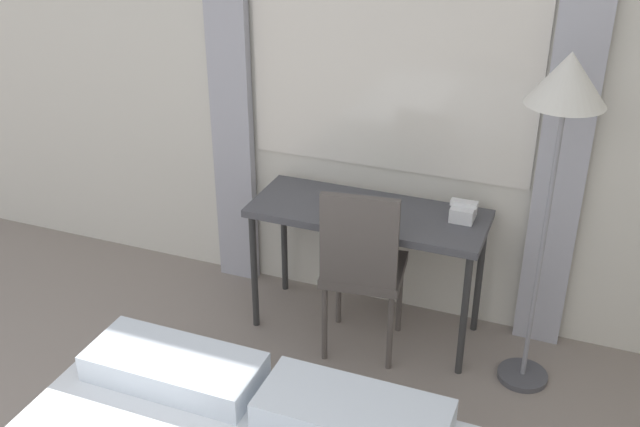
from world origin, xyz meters
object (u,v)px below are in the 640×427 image
(desk_chair, at_px, (362,263))
(book, at_px, (353,211))
(desk, at_px, (368,222))
(telephone, at_px, (463,211))
(standing_lamp, at_px, (564,107))

(desk_chair, distance_m, book, 0.28)
(desk, relative_size, book, 5.26)
(desk_chair, xyz_separation_m, telephone, (0.43, 0.31, 0.22))
(desk_chair, height_order, book, desk_chair)
(desk, xyz_separation_m, book, (-0.06, -0.06, 0.08))
(standing_lamp, distance_m, book, 1.18)
(desk_chair, bearing_deg, book, 115.45)
(desk_chair, bearing_deg, telephone, 28.22)
(desk_chair, relative_size, telephone, 6.51)
(desk_chair, distance_m, telephone, 0.57)
(standing_lamp, bearing_deg, desk, 171.78)
(desk_chair, height_order, standing_lamp, standing_lamp)
(desk, relative_size, telephone, 8.24)
(standing_lamp, relative_size, book, 7.19)
(desk_chair, xyz_separation_m, standing_lamp, (0.84, 0.10, 0.89))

